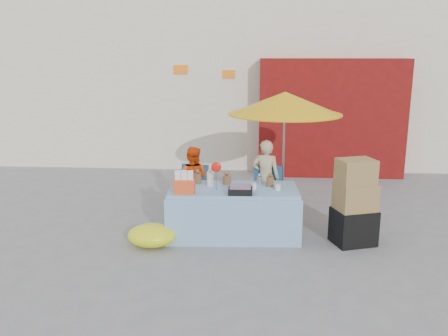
# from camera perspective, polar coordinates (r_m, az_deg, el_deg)

# --- Properties ---
(ground) EXTENTS (80.00, 80.00, 0.00)m
(ground) POSITION_cam_1_polar(r_m,az_deg,el_deg) (7.00, -0.76, -9.15)
(ground) COLOR slate
(ground) RESTS_ON ground
(backdrop) EXTENTS (14.00, 8.00, 7.80)m
(backdrop) POSITION_cam_1_polar(r_m,az_deg,el_deg) (13.95, 3.97, 15.24)
(backdrop) COLOR silver
(backdrop) RESTS_ON ground
(market_table) EXTENTS (2.00, 1.01, 1.18)m
(market_table) POSITION_cam_1_polar(r_m,az_deg,el_deg) (7.18, 1.06, -5.23)
(market_table) COLOR #7FA5CB
(market_table) RESTS_ON ground
(chair_left) EXTENTS (0.56, 0.55, 0.85)m
(chair_left) POSITION_cam_1_polar(r_m,az_deg,el_deg) (8.13, -3.87, -3.96)
(chair_left) COLOR #1D4E87
(chair_left) RESTS_ON ground
(chair_right) EXTENTS (0.56, 0.55, 0.85)m
(chair_right) POSITION_cam_1_polar(r_m,az_deg,el_deg) (8.06, 4.99, -4.13)
(chair_right) COLOR #1D4E87
(chair_right) RESTS_ON ground
(vendor_orange) EXTENTS (0.64, 0.54, 1.17)m
(vendor_orange) POSITION_cam_1_polar(r_m,az_deg,el_deg) (8.16, -3.80, -1.46)
(vendor_orange) COLOR #E3410B
(vendor_orange) RESTS_ON ground
(vendor_beige) EXTENTS (0.52, 0.39, 1.31)m
(vendor_beige) POSITION_cam_1_polar(r_m,az_deg,el_deg) (8.08, 5.02, -1.16)
(vendor_beige) COLOR tan
(vendor_beige) RESTS_ON ground
(umbrella) EXTENTS (1.90, 1.90, 2.09)m
(umbrella) POSITION_cam_1_polar(r_m,az_deg,el_deg) (8.01, 7.35, 7.68)
(umbrella) COLOR gray
(umbrella) RESTS_ON ground
(box_stack) EXTENTS (0.69, 0.62, 1.26)m
(box_stack) POSITION_cam_1_polar(r_m,az_deg,el_deg) (7.08, 15.44, -4.35)
(box_stack) COLOR black
(box_stack) RESTS_ON ground
(tarp_bundle) EXTENTS (0.85, 0.75, 0.32)m
(tarp_bundle) POSITION_cam_1_polar(r_m,az_deg,el_deg) (6.96, -8.66, -8.02)
(tarp_bundle) COLOR yellow
(tarp_bundle) RESTS_ON ground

